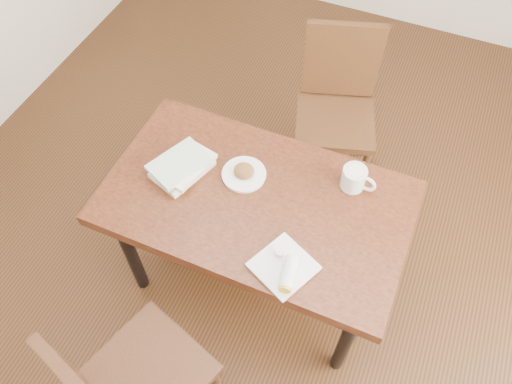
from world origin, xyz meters
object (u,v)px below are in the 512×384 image
at_px(table, 256,210).
at_px(chair_far, 337,100).
at_px(coffee_mug, 355,178).
at_px(plate_burrito, 285,268).
at_px(book_stack, 183,166).
at_px(plate_scone, 244,173).

relative_size(table, chair_far, 1.34).
xyz_separation_m(chair_far, coffee_mug, (0.26, -0.67, 0.26)).
height_order(coffee_mug, plate_burrito, coffee_mug).
bearing_deg(coffee_mug, book_stack, -163.06).
xyz_separation_m(plate_burrito, book_stack, (-0.58, 0.27, 0.01)).
distance_m(plate_scone, coffee_mug, 0.47).
distance_m(table, plate_burrito, 0.36).
xyz_separation_m(table, chair_far, (0.10, 0.89, -0.12)).
height_order(chair_far, coffee_mug, chair_far).
bearing_deg(plate_burrito, coffee_mug, 75.94).
bearing_deg(table, plate_scone, 136.36).
height_order(chair_far, plate_scone, chair_far).
height_order(plate_scone, coffee_mug, coffee_mug).
distance_m(plate_burrito, book_stack, 0.64).
bearing_deg(coffee_mug, table, -147.50).
relative_size(chair_far, coffee_mug, 6.27).
bearing_deg(book_stack, plate_burrito, -25.23).
bearing_deg(chair_far, coffee_mug, -69.01).
relative_size(plate_burrito, book_stack, 0.94).
distance_m(chair_far, plate_scone, 0.85).
bearing_deg(chair_far, book_stack, -116.72).
relative_size(coffee_mug, book_stack, 0.52).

